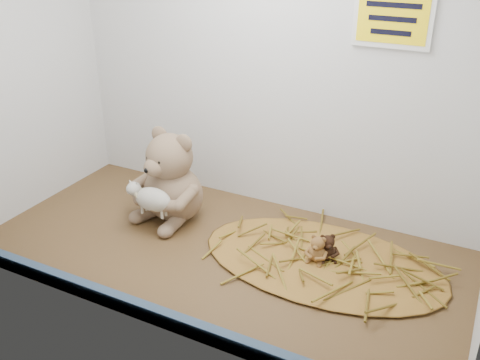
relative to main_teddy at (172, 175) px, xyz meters
The scene contains 8 objects.
alcove_shell 37.79cm from the main_teddy, ahead, with size 120.40×60.20×90.40cm.
front_rail 44.82cm from the main_teddy, 62.72° to the right, with size 119.28×2.20×3.60cm, color #364C68.
straw_bed 46.12cm from the main_teddy, ahead, with size 60.64×35.21×1.17cm, color olive.
main_teddy is the anchor object (origin of this frame).
toy_lamb 9.73cm from the main_teddy, 90.00° to the right, with size 13.60×8.30×8.79cm, color beige, non-canonical shape.
mini_teddy_tan 44.42cm from the main_teddy, ahead, with size 5.58×5.89×6.92cm, color brown, non-canonical shape.
mini_teddy_brown 46.03cm from the main_teddy, ahead, with size 5.51×5.81×6.83cm, color black, non-canonical shape.
wall_sign 68.17cm from the main_teddy, 21.44° to the left, with size 16.00×1.20×11.00cm, color yellow.
Camera 1 is at (55.82, -98.47, 75.20)cm, focal length 40.00 mm.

